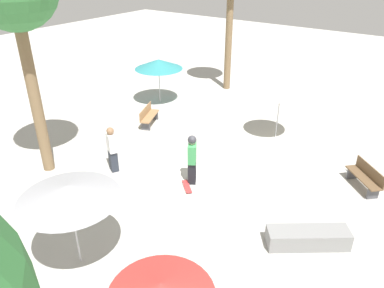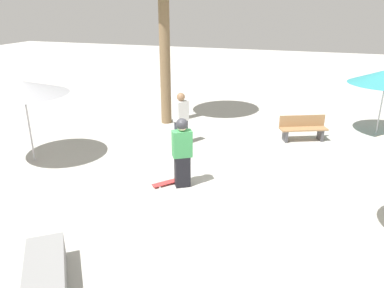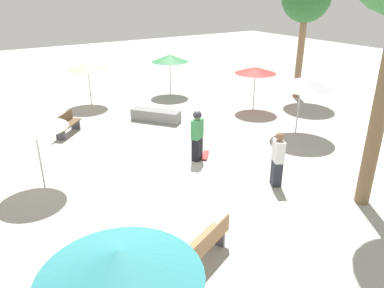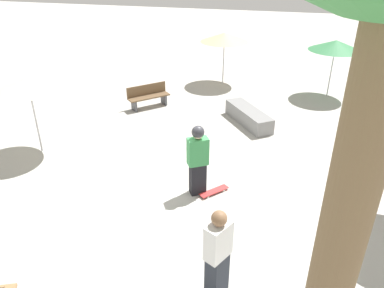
{
  "view_description": "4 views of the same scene",
  "coord_description": "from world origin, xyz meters",
  "px_view_note": "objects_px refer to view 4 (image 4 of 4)",
  "views": [
    {
      "loc": [
        -9.42,
        -5.95,
        7.42
      ],
      "look_at": [
        -0.17,
        0.67,
        1.42
      ],
      "focal_mm": 35.0,
      "sensor_mm": 36.0,
      "label": 1
    },
    {
      "loc": [
        2.59,
        -7.67,
        4.52
      ],
      "look_at": [
        -0.17,
        0.85,
        1.07
      ],
      "focal_mm": 35.0,
      "sensor_mm": 36.0,
      "label": 2
    },
    {
      "loc": [
        6.41,
        10.58,
        5.73
      ],
      "look_at": [
        0.07,
        0.84,
        0.81
      ],
      "focal_mm": 35.0,
      "sensor_mm": 36.0,
      "label": 3
    },
    {
      "loc": [
        -2.14,
        8.07,
        5.46
      ],
      "look_at": [
        -0.18,
        0.48,
        1.32
      ],
      "focal_mm": 35.0,
      "sensor_mm": 36.0,
      "label": 4
    }
  ],
  "objects_px": {
    "skateboard": "(214,191)",
    "bench_near": "(148,96)",
    "shade_umbrella_tan": "(224,37)",
    "shade_umbrella_green": "(336,45)",
    "bystander_watching": "(218,253)",
    "shade_umbrella_cream": "(28,83)",
    "skater_main": "(198,158)",
    "concrete_ledge": "(248,116)"
  },
  "relations": [
    {
      "from": "shade_umbrella_green",
      "to": "shade_umbrella_cream",
      "type": "distance_m",
      "value": 11.16
    },
    {
      "from": "bench_near",
      "to": "shade_umbrella_green",
      "type": "distance_m",
      "value": 7.53
    },
    {
      "from": "bench_near",
      "to": "shade_umbrella_green",
      "type": "bearing_deg",
      "value": 158.36
    },
    {
      "from": "skateboard",
      "to": "shade_umbrella_tan",
      "type": "height_order",
      "value": "shade_umbrella_tan"
    },
    {
      "from": "bench_near",
      "to": "bystander_watching",
      "type": "bearing_deg",
      "value": 72.42
    },
    {
      "from": "skateboard",
      "to": "bystander_watching",
      "type": "relative_size",
      "value": 0.42
    },
    {
      "from": "concrete_ledge",
      "to": "bench_near",
      "type": "distance_m",
      "value": 3.93
    },
    {
      "from": "shade_umbrella_cream",
      "to": "shade_umbrella_tan",
      "type": "xyz_separation_m",
      "value": [
        -4.13,
        -7.62,
        -0.09
      ]
    },
    {
      "from": "bench_near",
      "to": "bystander_watching",
      "type": "height_order",
      "value": "bystander_watching"
    },
    {
      "from": "shade_umbrella_green",
      "to": "skateboard",
      "type": "bearing_deg",
      "value": 68.45
    },
    {
      "from": "skater_main",
      "to": "bench_near",
      "type": "xyz_separation_m",
      "value": [
        3.16,
        -5.04,
        -0.56
      ]
    },
    {
      "from": "bystander_watching",
      "to": "skateboard",
      "type": "bearing_deg",
      "value": -139.98
    },
    {
      "from": "skateboard",
      "to": "shade_umbrella_cream",
      "type": "height_order",
      "value": "shade_umbrella_cream"
    },
    {
      "from": "concrete_ledge",
      "to": "shade_umbrella_green",
      "type": "xyz_separation_m",
      "value": [
        -2.83,
        -3.55,
        1.81
      ]
    },
    {
      "from": "skateboard",
      "to": "shade_umbrella_green",
      "type": "bearing_deg",
      "value": 20.0
    },
    {
      "from": "skateboard",
      "to": "concrete_ledge",
      "type": "bearing_deg",
      "value": 37.48
    },
    {
      "from": "concrete_ledge",
      "to": "shade_umbrella_tan",
      "type": "relative_size",
      "value": 0.98
    },
    {
      "from": "skateboard",
      "to": "bench_near",
      "type": "xyz_separation_m",
      "value": [
        3.57,
        -4.97,
        0.37
      ]
    },
    {
      "from": "skateboard",
      "to": "shade_umbrella_cream",
      "type": "xyz_separation_m",
      "value": [
        5.45,
        -0.84,
        2.07
      ]
    },
    {
      "from": "concrete_ledge",
      "to": "bystander_watching",
      "type": "height_order",
      "value": "bystander_watching"
    },
    {
      "from": "skater_main",
      "to": "bystander_watching",
      "type": "bearing_deg",
      "value": -101.14
    },
    {
      "from": "skateboard",
      "to": "shade_umbrella_tan",
      "type": "distance_m",
      "value": 8.79
    },
    {
      "from": "bench_near",
      "to": "shade_umbrella_green",
      "type": "xyz_separation_m",
      "value": [
        -6.71,
        -2.99,
        1.64
      ]
    },
    {
      "from": "skater_main",
      "to": "bench_near",
      "type": "height_order",
      "value": "skater_main"
    },
    {
      "from": "shade_umbrella_cream",
      "to": "shade_umbrella_tan",
      "type": "height_order",
      "value": "shade_umbrella_cream"
    },
    {
      "from": "bench_near",
      "to": "shade_umbrella_tan",
      "type": "height_order",
      "value": "shade_umbrella_tan"
    },
    {
      "from": "skateboard",
      "to": "shade_umbrella_tan",
      "type": "bearing_deg",
      "value": 50.44
    },
    {
      "from": "skateboard",
      "to": "bench_near",
      "type": "distance_m",
      "value": 6.13
    },
    {
      "from": "bench_near",
      "to": "bystander_watching",
      "type": "xyz_separation_m",
      "value": [
        -4.2,
        7.89,
        0.45
      ]
    },
    {
      "from": "shade_umbrella_cream",
      "to": "skateboard",
      "type": "bearing_deg",
      "value": 171.24
    },
    {
      "from": "bench_near",
      "to": "bystander_watching",
      "type": "relative_size",
      "value": 0.83
    },
    {
      "from": "shade_umbrella_tan",
      "to": "bystander_watching",
      "type": "height_order",
      "value": "shade_umbrella_tan"
    },
    {
      "from": "skater_main",
      "to": "bench_near",
      "type": "distance_m",
      "value": 5.98
    },
    {
      "from": "skateboard",
      "to": "bench_near",
      "type": "height_order",
      "value": "bench_near"
    },
    {
      "from": "shade_umbrella_tan",
      "to": "shade_umbrella_green",
      "type": "bearing_deg",
      "value": 173.59
    },
    {
      "from": "skateboard",
      "to": "bystander_watching",
      "type": "height_order",
      "value": "bystander_watching"
    },
    {
      "from": "bench_near",
      "to": "shade_umbrella_tan",
      "type": "relative_size",
      "value": 0.65
    },
    {
      "from": "skater_main",
      "to": "shade_umbrella_tan",
      "type": "bearing_deg",
      "value": 64.89
    },
    {
      "from": "concrete_ledge",
      "to": "shade_umbrella_tan",
      "type": "distance_m",
      "value": 4.72
    },
    {
      "from": "shade_umbrella_tan",
      "to": "concrete_ledge",
      "type": "bearing_deg",
      "value": 112.0
    },
    {
      "from": "shade_umbrella_green",
      "to": "bystander_watching",
      "type": "xyz_separation_m",
      "value": [
        2.51,
        10.87,
        -1.19
      ]
    },
    {
      "from": "shade_umbrella_tan",
      "to": "shade_umbrella_cream",
      "type": "bearing_deg",
      "value": 61.52
    }
  ]
}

